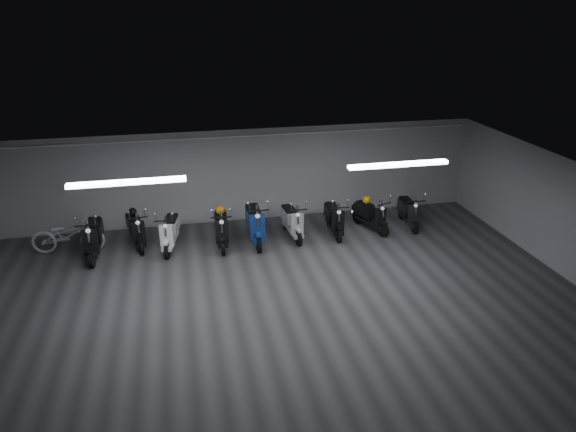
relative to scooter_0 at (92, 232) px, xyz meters
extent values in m
cube|color=#38383A|center=(4.25, -3.36, -0.71)|extent=(14.00, 10.00, 0.01)
cube|color=gray|center=(4.25, -3.36, 2.10)|extent=(14.00, 10.00, 0.01)
cube|color=#9F9EA1|center=(4.25, 1.65, 0.70)|extent=(14.00, 0.01, 2.80)
cube|color=#9F9EA1|center=(4.25, -8.36, 0.70)|extent=(14.00, 0.01, 2.80)
cube|color=#9F9EA1|center=(11.26, -3.36, 0.70)|extent=(0.01, 10.00, 2.80)
cube|color=white|center=(1.25, -2.36, 2.04)|extent=(2.40, 0.18, 0.08)
cube|color=white|center=(7.25, -2.36, 2.04)|extent=(2.40, 0.18, 0.08)
cylinder|color=white|center=(4.25, 1.56, 1.92)|extent=(13.60, 0.05, 0.05)
imported|color=white|center=(-0.70, 0.41, -0.10)|extent=(1.90, 0.79, 1.20)
sphere|color=orange|center=(3.32, 0.20, 0.24)|extent=(0.25, 0.25, 0.25)
sphere|color=black|center=(0.99, 0.64, 0.21)|extent=(0.23, 0.23, 0.23)
sphere|color=#DE9F0D|center=(7.56, 0.29, 0.17)|extent=(0.23, 0.23, 0.23)
camera|label=1|loc=(2.36, -13.04, 5.52)|focal=32.51mm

